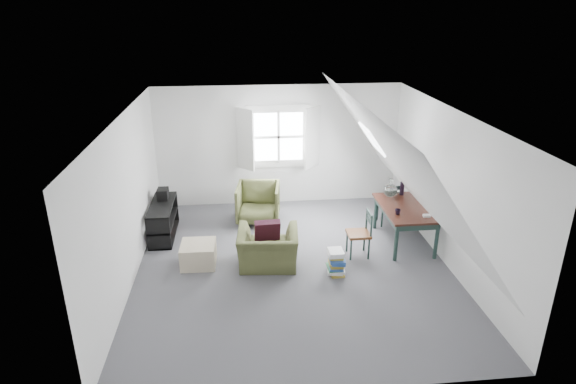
{
  "coord_description": "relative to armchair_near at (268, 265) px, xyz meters",
  "views": [
    {
      "loc": [
        -0.79,
        -6.81,
        4.01
      ],
      "look_at": [
        -0.02,
        0.6,
        1.07
      ],
      "focal_mm": 30.0,
      "sensor_mm": 36.0,
      "label": 1
    }
  ],
  "objects": [
    {
      "name": "throw_pillow",
      "position": [
        0.0,
        0.15,
        0.54
      ],
      "size": [
        0.43,
        0.26,
        0.43
      ],
      "primitive_type": "cube",
      "rotation": [
        0.31,
        0.0,
        0.05
      ],
      "color": "#360E1E",
      "rests_on": "armchair_near"
    },
    {
      "name": "dining_chair_near",
      "position": [
        1.56,
        0.19,
        0.42
      ],
      "size": [
        0.37,
        0.37,
        0.8
      ],
      "rotation": [
        0.0,
        0.0,
        -1.37
      ],
      "color": "#5F3117",
      "rests_on": "floor"
    },
    {
      "name": "demijohn",
      "position": [
        2.3,
        1.02,
        0.84
      ],
      "size": [
        0.25,
        0.25,
        0.35
      ],
      "rotation": [
        0.0,
        0.0,
        0.24
      ],
      "color": "silver",
      "rests_on": "dining_table"
    },
    {
      "name": "vase_twigs",
      "position": [
        2.55,
        1.12,
        0.83
      ],
      "size": [
        0.08,
        0.09,
        0.62
      ],
      "rotation": [
        0.0,
        0.0,
        0.17
      ],
      "color": "black",
      "rests_on": "dining_table"
    },
    {
      "name": "slope_left",
      "position": [
        -1.15,
        -0.07,
        1.78
      ],
      "size": [
        3.19,
        5.5,
        4.48
      ],
      "primitive_type": "plane",
      "rotation": [
        0.0,
        2.19,
        0.0
      ],
      "color": "white",
      "rests_on": "wall_left"
    },
    {
      "name": "dining_chair_far",
      "position": [
        2.42,
        1.36,
        0.44
      ],
      "size": [
        0.39,
        0.39,
        0.84
      ],
      "rotation": [
        0.0,
        0.0,
        2.84
      ],
      "color": "#5F3117",
      "rests_on": "floor"
    },
    {
      "name": "wall_right",
      "position": [
        2.9,
        -0.07,
        1.25
      ],
      "size": [
        0.0,
        5.5,
        5.5
      ],
      "primitive_type": "plane",
      "rotation": [
        1.57,
        0.0,
        -1.57
      ],
      "color": "silver",
      "rests_on": "ground"
    },
    {
      "name": "wall_front",
      "position": [
        0.4,
        -2.82,
        1.25
      ],
      "size": [
        5.0,
        0.0,
        5.0
      ],
      "primitive_type": "plane",
      "rotation": [
        -1.57,
        0.0,
        0.0
      ],
      "color": "silver",
      "rests_on": "ground"
    },
    {
      "name": "ottoman",
      "position": [
        -1.13,
        0.16,
        0.18
      ],
      "size": [
        0.57,
        0.57,
        0.37
      ],
      "primitive_type": "cube",
      "rotation": [
        0.0,
        0.0,
        -0.03
      ],
      "color": "#BAAC8F",
      "rests_on": "floor"
    },
    {
      "name": "wall_left",
      "position": [
        -2.1,
        -0.07,
        1.25
      ],
      "size": [
        0.0,
        5.5,
        5.5
      ],
      "primitive_type": "plane",
      "rotation": [
        1.57,
        0.0,
        1.57
      ],
      "color": "silver",
      "rests_on": "ground"
    },
    {
      "name": "paper_box",
      "position": [
        2.65,
        0.12,
        0.72
      ],
      "size": [
        0.12,
        0.08,
        0.04
      ],
      "primitive_type": "cube",
      "rotation": [
        0.0,
        0.0,
        -0.06
      ],
      "color": "white",
      "rests_on": "dining_table"
    },
    {
      "name": "magazine_stack",
      "position": [
        1.05,
        -0.37,
        0.2
      ],
      "size": [
        0.3,
        0.36,
        0.4
      ],
      "rotation": [
        0.0,
        0.0,
        0.07
      ],
      "color": "#B29933",
      "rests_on": "floor"
    },
    {
      "name": "cup",
      "position": [
        2.2,
        0.27,
        0.7
      ],
      "size": [
        0.1,
        0.1,
        0.09
      ],
      "primitive_type": "imported",
      "rotation": [
        0.0,
        0.0,
        0.08
      ],
      "color": "black",
      "rests_on": "dining_table"
    },
    {
      "name": "armchair_near",
      "position": [
        0.0,
        0.0,
        0.0
      ],
      "size": [
        1.03,
        0.92,
        0.62
      ],
      "primitive_type": "imported",
      "rotation": [
        0.0,
        0.0,
        3.05
      ],
      "color": "#484D28",
      "rests_on": "floor"
    },
    {
      "name": "skylight",
      "position": [
        1.95,
        1.23,
        1.75
      ],
      "size": [
        0.35,
        0.75,
        0.47
      ],
      "primitive_type": "cube",
      "rotation": [
        0.0,
        0.95,
        0.0
      ],
      "color": "white",
      "rests_on": "slope_right"
    },
    {
      "name": "electronics_box",
      "position": [
        -1.84,
        1.55,
        0.71
      ],
      "size": [
        0.19,
        0.27,
        0.21
      ],
      "primitive_type": "cube",
      "rotation": [
        0.0,
        0.0,
        -0.0
      ],
      "color": "black",
      "rests_on": "media_shelf"
    },
    {
      "name": "wall_back",
      "position": [
        0.4,
        2.68,
        1.25
      ],
      "size": [
        5.0,
        0.0,
        5.0
      ],
      "primitive_type": "plane",
      "rotation": [
        1.57,
        0.0,
        0.0
      ],
      "color": "silver",
      "rests_on": "ground"
    },
    {
      "name": "ceiling",
      "position": [
        0.4,
        -0.07,
        2.5
      ],
      "size": [
        5.5,
        5.5,
        0.0
      ],
      "primitive_type": "plane",
      "rotation": [
        3.14,
        0.0,
        0.0
      ],
      "color": "white",
      "rests_on": "wall_back"
    },
    {
      "name": "dining_table",
      "position": [
        2.45,
        0.57,
        0.6
      ],
      "size": [
        0.83,
        1.39,
        0.7
      ],
      "rotation": [
        0.0,
        0.0,
        0.0
      ],
      "color": "black",
      "rests_on": "floor"
    },
    {
      "name": "slope_right",
      "position": [
        1.95,
        -0.07,
        1.78
      ],
      "size": [
        3.19,
        5.5,
        4.48
      ],
      "primitive_type": "plane",
      "rotation": [
        0.0,
        -2.19,
        0.0
      ],
      "color": "white",
      "rests_on": "wall_right"
    },
    {
      "name": "armchair_far",
      "position": [
        -0.08,
        1.76,
        0.0
      ],
      "size": [
        0.91,
        0.93,
        0.76
      ],
      "primitive_type": "imported",
      "rotation": [
        0.0,
        0.0,
        -0.13
      ],
      "color": "#484D28",
      "rests_on": "floor"
    },
    {
      "name": "media_shelf",
      "position": [
        -1.84,
        1.26,
        0.28
      ],
      "size": [
        0.4,
        1.21,
        0.62
      ],
      "rotation": [
        0.0,
        0.0,
        0.03
      ],
      "color": "black",
      "rests_on": "floor"
    },
    {
      "name": "floor",
      "position": [
        0.4,
        -0.07,
        0.0
      ],
      "size": [
        5.5,
        5.5,
        0.0
      ],
      "primitive_type": "plane",
      "color": "#505056",
      "rests_on": "ground"
    },
    {
      "name": "dormer_window",
      "position": [
        0.4,
        2.61,
        1.45
      ],
      "size": [
        1.71,
        0.35,
        1.3
      ],
      "color": "white",
      "rests_on": "wall_back"
    }
  ]
}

